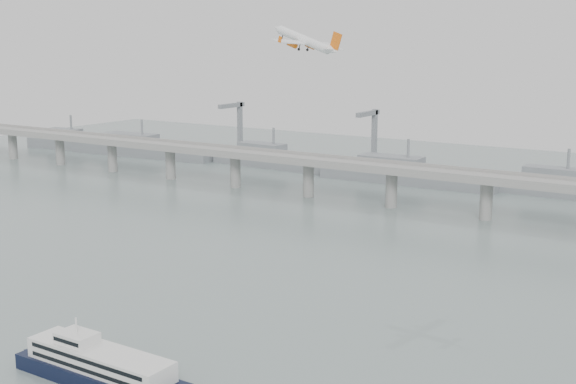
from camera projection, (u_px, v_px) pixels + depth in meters
The scene contains 5 objects.
ground at pixel (183, 349), 217.11m from camera, with size 900.00×900.00×0.00m, color slate.
bridge at pixel (445, 179), 379.03m from camera, with size 800.00×22.00×23.90m.
distant_fleet at pixel (263, 159), 516.78m from camera, with size 453.00×60.90×40.00m.
ferry at pixel (101, 367), 194.82m from camera, with size 84.71×15.12×15.99m.
airliner at pixel (305, 41), 273.40m from camera, with size 32.91×30.12×11.96m.
Camera 1 is at (135.53, -155.37, 86.54)m, focal length 48.00 mm.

